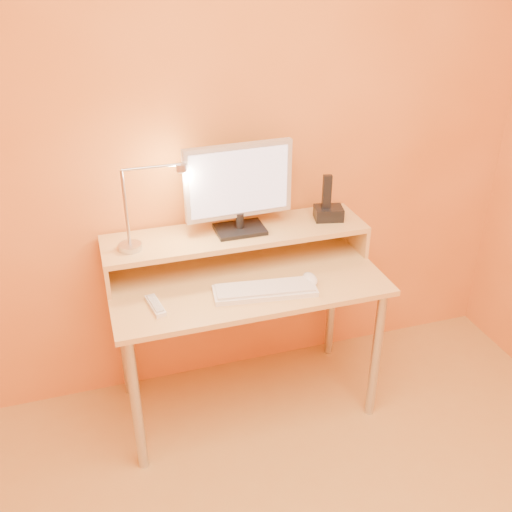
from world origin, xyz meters
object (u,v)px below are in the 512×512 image
object	(u,v)px
phone_dock	(328,213)
mouse	(310,279)
lamp_base	(130,247)
remote_control	(155,306)
monitor_panel	(239,181)
keyboard	(265,291)

from	to	relation	value
phone_dock	mouse	distance (m)	0.38
lamp_base	remote_control	world-z (taller)	lamp_base
monitor_panel	remote_control	distance (m)	0.65
lamp_base	keyboard	world-z (taller)	lamp_base
keyboard	phone_dock	bearing A→B (deg)	43.15
lamp_base	keyboard	distance (m)	0.60
mouse	monitor_panel	bearing A→B (deg)	137.64
monitor_panel	mouse	size ratio (longest dim) A/B	4.40
monitor_panel	phone_dock	xyz separation A→B (m)	(0.43, -0.01, -0.21)
keyboard	mouse	world-z (taller)	mouse
monitor_panel	phone_dock	size ratio (longest dim) A/B	3.73
monitor_panel	phone_dock	distance (m)	0.48
lamp_base	phone_dock	xyz separation A→B (m)	(0.93, 0.03, 0.02)
monitor_panel	remote_control	xyz separation A→B (m)	(-0.44, -0.27, -0.39)
phone_dock	keyboard	size ratio (longest dim) A/B	0.30
mouse	remote_control	size ratio (longest dim) A/B	0.69
keyboard	remote_control	size ratio (longest dim) A/B	2.73
lamp_base	keyboard	bearing A→B (deg)	-26.90
lamp_base	mouse	xyz separation A→B (m)	(0.73, -0.24, -0.15)
lamp_base	mouse	world-z (taller)	lamp_base
monitor_panel	lamp_base	world-z (taller)	monitor_panel
phone_dock	mouse	world-z (taller)	phone_dock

